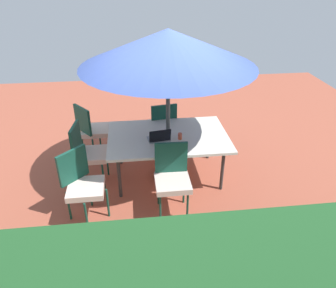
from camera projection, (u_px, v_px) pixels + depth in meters
name	position (u px, v px, depth m)	size (l,w,h in m)	color
ground_plane	(168.00, 176.00, 5.29)	(10.00, 10.00, 0.02)	#9E4C38
dining_table	(168.00, 138.00, 4.95)	(1.81, 1.21, 0.73)	silver
patio_umbrella	(168.00, 48.00, 4.28)	(2.41, 2.41, 2.29)	#4C4C4C
chair_northeast	(82.00, 183.00, 4.18)	(0.59, 0.59, 0.98)	beige
chair_southeast	(92.00, 128.00, 5.54)	(0.58, 0.58, 0.98)	beige
chair_north	(172.00, 176.00, 4.31)	(0.46, 0.47, 0.98)	beige
chair_south	(162.00, 125.00, 5.66)	(0.48, 0.49, 0.98)	beige
chair_east	(87.00, 151.00, 4.87)	(0.49, 0.48, 0.98)	beige
laptop	(159.00, 138.00, 4.77)	(0.35, 0.29, 0.21)	gray
cup	(180.00, 136.00, 4.81)	(0.06, 0.06, 0.10)	#CC4C33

